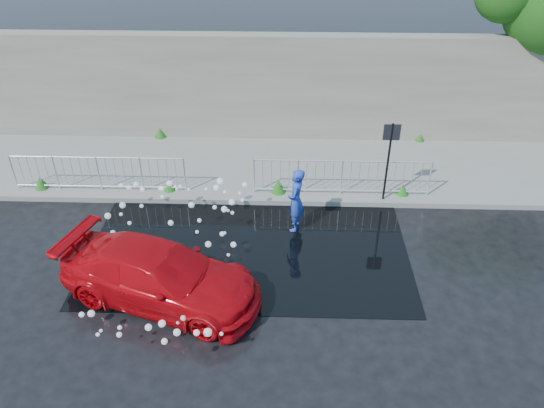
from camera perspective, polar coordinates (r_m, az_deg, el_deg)
The scene contains 12 objects.
ground at distance 12.92m, azimuth -5.01°, elevation -7.14°, with size 90.00×90.00×0.00m, color black.
pavement at distance 16.97m, azimuth -3.25°, elevation 4.04°, with size 30.00×4.00×0.15m, color slate.
curb at distance 15.27m, azimuth -3.85°, elevation 0.39°, with size 30.00×0.25×0.16m, color slate.
retaining_wall at distance 18.20m, azimuth -2.88°, elevation 12.47°, with size 30.00×0.60×3.50m, color #686457.
puddle at distance 13.64m, azimuth -2.48°, elevation -4.47°, with size 8.00×5.00×0.01m, color black.
sign_post at distance 14.72m, azimuth 12.52°, elevation 5.69°, with size 0.45×0.06×2.50m.
railing_left at distance 16.10m, azimuth -18.17°, elevation 3.25°, with size 5.05×0.05×1.10m.
railing_right at distance 15.24m, azimuth 7.50°, elevation 2.98°, with size 5.05×0.05×1.10m.
weeds at distance 16.40m, azimuth -5.17°, elevation 3.80°, with size 12.17×3.93×0.40m.
water_spray at distance 12.99m, azimuth -10.69°, elevation -3.42°, with size 3.54×5.71×1.09m.
red_car at distance 11.98m, azimuth -11.93°, elevation -7.55°, with size 1.85×4.54×1.32m, color #BF070E.
person at distance 13.75m, azimuth 2.58°, elevation 0.40°, with size 0.65×0.43×1.78m, color #2240AE.
Camera 1 is at (1.43, -9.76, 8.34)m, focal length 35.00 mm.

